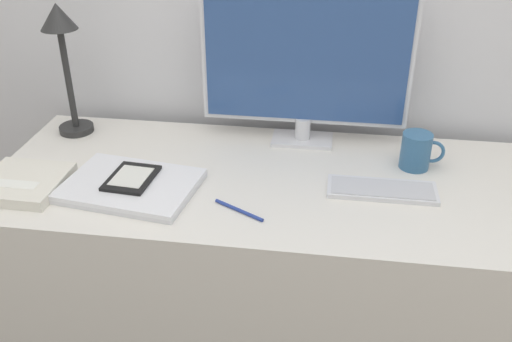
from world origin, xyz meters
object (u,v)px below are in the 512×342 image
at_px(coffee_mug, 417,151).
at_px(pen, 239,211).
at_px(laptop, 131,186).
at_px(desk_lamp, 62,45).
at_px(monitor, 306,61).
at_px(keyboard, 382,190).
at_px(notebook, 23,183).
at_px(ereader, 131,178).

xyz_separation_m(coffee_mug, pen, (-0.46, -0.30, -0.05)).
height_order(laptop, desk_lamp, desk_lamp).
distance_m(monitor, pen, 0.51).
bearing_deg(desk_lamp, keyboard, -14.07).
bearing_deg(monitor, notebook, -151.56).
bearing_deg(notebook, desk_lamp, 90.73).
xyz_separation_m(desk_lamp, coffee_mug, (1.05, -0.09, -0.23)).
distance_m(monitor, coffee_mug, 0.41).
bearing_deg(pen, coffee_mug, 33.36).
distance_m(ereader, coffee_mug, 0.79).
distance_m(notebook, pen, 0.59).
xyz_separation_m(notebook, coffee_mug, (1.05, 0.27, 0.04)).
distance_m(desk_lamp, coffee_mug, 1.08).
relative_size(keyboard, notebook, 1.32).
height_order(monitor, laptop, monitor).
xyz_separation_m(laptop, notebook, (-0.29, -0.03, 0.00)).
distance_m(monitor, notebook, 0.85).
xyz_separation_m(monitor, pen, (-0.13, -0.42, -0.25)).
height_order(laptop, pen, laptop).
bearing_deg(notebook, ereader, 8.98).
relative_size(desk_lamp, pen, 3.02).
xyz_separation_m(keyboard, ereader, (-0.66, -0.07, 0.02)).
bearing_deg(keyboard, coffee_mug, 56.84).
height_order(keyboard, ereader, ereader).
bearing_deg(keyboard, desk_lamp, 165.93).
distance_m(monitor, keyboard, 0.44).
distance_m(laptop, coffee_mug, 0.80).
bearing_deg(ereader, pen, -14.74).
height_order(keyboard, notebook, notebook).
height_order(ereader, coffee_mug, coffee_mug).
height_order(keyboard, desk_lamp, desk_lamp).
height_order(ereader, desk_lamp, desk_lamp).
bearing_deg(keyboard, ereader, -173.95).
relative_size(monitor, desk_lamp, 1.51).
distance_m(ereader, notebook, 0.29).
xyz_separation_m(monitor, laptop, (-0.43, -0.36, -0.24)).
relative_size(monitor, keyboard, 2.14).
height_order(desk_lamp, coffee_mug, desk_lamp).
bearing_deg(coffee_mug, laptop, -162.86).
relative_size(notebook, pen, 1.61).
xyz_separation_m(monitor, coffee_mug, (0.33, -0.12, -0.20)).
xyz_separation_m(desk_lamp, notebook, (0.00, -0.35, -0.27)).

